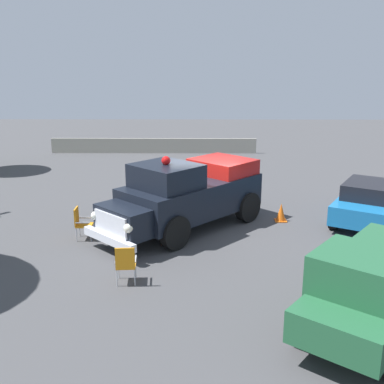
{
  "coord_description": "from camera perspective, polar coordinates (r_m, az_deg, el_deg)",
  "views": [
    {
      "loc": [
        -0.34,
        -15.36,
        5.39
      ],
      "look_at": [
        -0.49,
        -0.39,
        1.22
      ],
      "focal_mm": 43.93,
      "sensor_mm": 36.0,
      "label": 1
    }
  ],
  "objects": [
    {
      "name": "background_fence",
      "position": [
        28.69,
        -4.68,
        5.62
      ],
      "size": [
        12.43,
        0.12,
        0.9
      ],
      "color": "#A8A393",
      "rests_on": "ground"
    },
    {
      "name": "lawn_chair_by_car",
      "position": [
        11.87,
        -8.07,
        -8.45
      ],
      "size": [
        0.55,
        0.53,
        1.02
      ],
      "color": "#B7BABF",
      "rests_on": "ground"
    },
    {
      "name": "traffic_cone",
      "position": [
        16.66,
        10.76,
        -2.47
      ],
      "size": [
        0.4,
        0.4,
        0.64
      ],
      "color": "orange",
      "rests_on": "ground"
    },
    {
      "name": "classic_hot_rod",
      "position": [
        17.42,
        20.85,
        -0.93
      ],
      "size": [
        3.8,
        4.7,
        1.46
      ],
      "color": "black",
      "rests_on": "ground"
    },
    {
      "name": "ground_plane",
      "position": [
        16.29,
        1.74,
        -3.76
      ],
      "size": [
        60.0,
        60.0,
        0.0
      ],
      "primitive_type": "plane",
      "color": "#424244"
    },
    {
      "name": "vintage_fire_truck",
      "position": [
        15.39,
        -0.61,
        -0.24
      ],
      "size": [
        5.68,
        5.8,
        2.59
      ],
      "color": "black",
      "rests_on": "ground"
    },
    {
      "name": "parked_pickup",
      "position": [
        10.56,
        21.56,
        -10.24
      ],
      "size": [
        4.37,
        4.89,
        1.9
      ],
      "color": "black",
      "rests_on": "ground"
    },
    {
      "name": "lawn_chair_spare",
      "position": [
        15.06,
        -13.38,
        -3.46
      ],
      "size": [
        0.51,
        0.52,
        1.02
      ],
      "color": "#B7BABF",
      "rests_on": "ground"
    }
  ]
}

